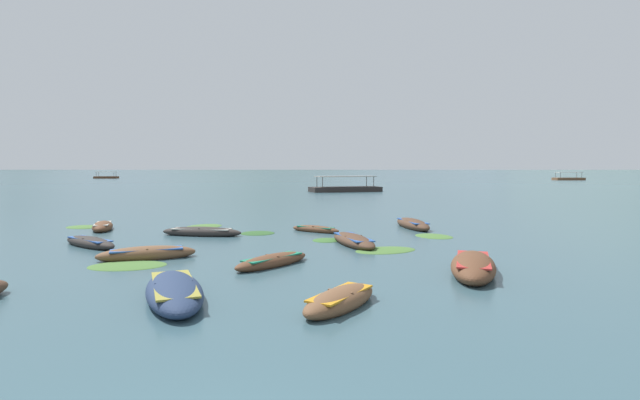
% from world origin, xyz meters
% --- Properties ---
extents(ground_plane, '(6000.00, 6000.00, 0.00)m').
position_xyz_m(ground_plane, '(0.00, 1500.00, 0.00)').
color(ground_plane, '#385660').
extents(mountain_0, '(778.03, 778.03, 276.07)m').
position_xyz_m(mountain_0, '(-1466.64, 2196.59, 138.03)').
color(mountain_0, '#4C5B56').
rests_on(mountain_0, ground).
extents(mountain_1, '(1279.70, 1279.70, 385.54)m').
position_xyz_m(mountain_1, '(-307.66, 2304.31, 192.77)').
color(mountain_1, '#56665B').
rests_on(mountain_1, ground).
extents(mountain_2, '(726.28, 726.28, 218.63)m').
position_xyz_m(mountain_2, '(840.09, 2357.80, 109.31)').
color(mountain_2, slate).
rests_on(mountain_2, ground).
extents(mountain_3, '(1968.05, 1968.05, 551.81)m').
position_xyz_m(mountain_3, '(1560.37, 2410.82, 275.90)').
color(mountain_3, slate).
rests_on(mountain_3, ground).
extents(rowboat_0, '(4.47, 1.71, 0.58)m').
position_xyz_m(rowboat_0, '(-5.24, 20.24, 0.18)').
color(rowboat_0, '#2D2826').
rests_on(rowboat_0, ground).
extents(rowboat_1, '(2.61, 4.60, 0.83)m').
position_xyz_m(rowboat_1, '(6.30, 11.23, 0.26)').
color(rowboat_1, brown).
rests_on(rowboat_1, ground).
extents(rowboat_2, '(2.91, 3.37, 0.52)m').
position_xyz_m(rowboat_2, '(-0.61, 12.54, 0.16)').
color(rowboat_2, brown).
rests_on(rowboat_2, ground).
extents(rowboat_3, '(2.05, 3.33, 0.63)m').
position_xyz_m(rowboat_3, '(-11.54, 22.37, 0.20)').
color(rowboat_3, brown).
rests_on(rowboat_3, ground).
extents(rowboat_4, '(3.78, 3.24, 0.55)m').
position_xyz_m(rowboat_4, '(-9.42, 16.70, 0.17)').
color(rowboat_4, '#2D2826').
rests_on(rowboat_4, ground).
extents(rowboat_6, '(3.00, 2.31, 0.44)m').
position_xyz_m(rowboat_6, '(0.74, 21.77, 0.14)').
color(rowboat_6, brown).
rests_on(rowboat_6, ground).
extents(rowboat_7, '(3.04, 4.72, 0.72)m').
position_xyz_m(rowboat_7, '(-2.74, 7.98, 0.22)').
color(rowboat_7, navy).
rests_on(rowboat_7, ground).
extents(rowboat_8, '(2.48, 4.55, 0.60)m').
position_xyz_m(rowboat_8, '(2.62, 17.36, 0.19)').
color(rowboat_8, '#4C3323').
rests_on(rowboat_8, ground).
extents(rowboat_10, '(3.85, 2.39, 0.63)m').
position_xyz_m(rowboat_10, '(-5.68, 13.74, 0.20)').
color(rowboat_10, brown).
rests_on(rowboat_10, ground).
extents(rowboat_12, '(2.49, 3.19, 0.61)m').
position_xyz_m(rowboat_12, '(1.73, 7.35, 0.19)').
color(rowboat_12, brown).
rests_on(rowboat_12, ground).
extents(rowboat_13, '(1.97, 4.61, 0.68)m').
position_xyz_m(rowboat_13, '(6.50, 23.67, 0.21)').
color(rowboat_13, '#4C3323').
rests_on(rowboat_13, ground).
extents(ferry_0, '(8.58, 3.87, 2.54)m').
position_xyz_m(ferry_0, '(72.74, 137.00, 0.45)').
color(ferry_0, brown).
rests_on(ferry_0, ground).
extents(ferry_1, '(7.89, 3.56, 2.54)m').
position_xyz_m(ferry_1, '(-74.38, 157.34, 0.45)').
color(ferry_1, brown).
rests_on(ferry_1, ground).
extents(ferry_2, '(11.31, 6.84, 2.54)m').
position_xyz_m(ferry_2, '(4.13, 67.29, 0.45)').
color(ferry_2, '#2D2826').
rests_on(ferry_2, ground).
extents(weed_patch_0, '(3.28, 2.75, 0.14)m').
position_xyz_m(weed_patch_0, '(3.93, 15.79, 0.00)').
color(weed_patch_0, '#477033').
rests_on(weed_patch_0, ground).
extents(weed_patch_1, '(2.44, 2.40, 0.14)m').
position_xyz_m(weed_patch_1, '(-2.41, 21.09, 0.00)').
color(weed_patch_1, '#2D5628').
rests_on(weed_patch_1, ground).
extents(weed_patch_2, '(2.62, 2.32, 0.14)m').
position_xyz_m(weed_patch_2, '(-13.27, 23.68, 0.00)').
color(weed_patch_2, '#477033').
rests_on(weed_patch_2, ground).
extents(weed_patch_3, '(1.79, 1.87, 0.14)m').
position_xyz_m(weed_patch_3, '(1.37, 18.61, 0.00)').
color(weed_patch_3, '#38662D').
rests_on(weed_patch_3, ground).
extents(weed_patch_4, '(3.01, 2.24, 0.14)m').
position_xyz_m(weed_patch_4, '(-5.89, 12.41, 0.00)').
color(weed_patch_4, '#477033').
rests_on(weed_patch_4, ground).
extents(weed_patch_5, '(2.75, 3.10, 0.14)m').
position_xyz_m(weed_patch_5, '(-6.13, 24.05, 0.00)').
color(weed_patch_5, '#477033').
rests_on(weed_patch_5, ground).
extents(weed_patch_6, '(2.57, 2.75, 0.14)m').
position_xyz_m(weed_patch_6, '(6.97, 20.08, 0.00)').
color(weed_patch_6, '#477033').
rests_on(weed_patch_6, ground).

